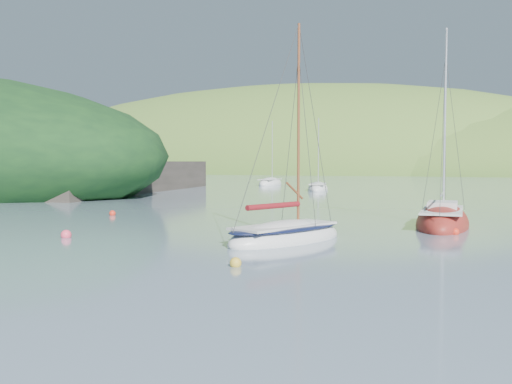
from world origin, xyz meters
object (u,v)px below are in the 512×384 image
at_px(daysailer_white, 286,236).
at_px(sloop_red, 442,223).
at_px(distant_sloop_c, 270,184).
at_px(distant_sloop_a, 318,189).

height_order(daysailer_white, sloop_red, sloop_red).
bearing_deg(sloop_red, distant_sloop_c, 118.60).
xyz_separation_m(sloop_red, distant_sloop_a, (-18.36, 33.67, -0.05)).
bearing_deg(distant_sloop_c, daysailer_white, -70.44).
relative_size(distant_sloop_a, distant_sloop_c, 0.92).
xyz_separation_m(daysailer_white, sloop_red, (5.58, 8.77, -0.01)).
height_order(sloop_red, distant_sloop_a, sloop_red).
bearing_deg(distant_sloop_a, daysailer_white, -87.77).
relative_size(daysailer_white, sloop_red, 0.88).
relative_size(sloop_red, distant_sloop_a, 1.23).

